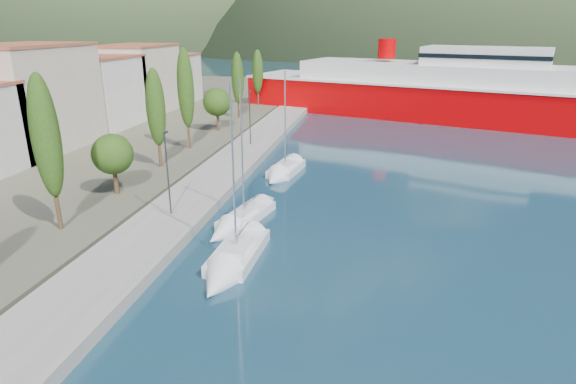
# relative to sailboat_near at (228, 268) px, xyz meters

# --- Properties ---
(ground) EXTENTS (1400.00, 1400.00, 0.00)m
(ground) POSITION_rel_sailboat_near_xyz_m (2.62, 111.13, -0.32)
(ground) COLOR #183A4D
(quay) EXTENTS (5.00, 88.00, 0.80)m
(quay) POSITION_rel_sailboat_near_xyz_m (-6.38, 17.13, 0.08)
(quay) COLOR gray
(quay) RESTS_ON ground
(town_buildings) EXTENTS (9.20, 69.20, 11.30)m
(town_buildings) POSITION_rel_sailboat_near_xyz_m (-29.38, 28.04, 5.25)
(town_buildings) COLOR beige
(town_buildings) RESTS_ON land_strip
(tree_row) EXTENTS (3.61, 66.34, 10.94)m
(tree_row) POSITION_rel_sailboat_near_xyz_m (-12.70, 23.61, 5.45)
(tree_row) COLOR #47301E
(tree_row) RESTS_ON land_strip
(lamp_posts) EXTENTS (0.15, 46.30, 6.06)m
(lamp_posts) POSITION_rel_sailboat_near_xyz_m (-6.38, 5.80, 3.76)
(lamp_posts) COLOR #2D2D33
(lamp_posts) RESTS_ON quay
(sailboat_near) EXTENTS (2.72, 8.40, 11.97)m
(sailboat_near) POSITION_rel_sailboat_near_xyz_m (0.00, 0.00, 0.00)
(sailboat_near) COLOR silver
(sailboat_near) RESTS_ON ground
(sailboat_mid) EXTENTS (3.84, 8.11, 11.29)m
(sailboat_mid) POSITION_rel_sailboat_near_xyz_m (-1.62, 6.36, -0.04)
(sailboat_mid) COLOR silver
(sailboat_mid) RESTS_ON ground
(sailboat_far) EXTENTS (3.33, 7.59, 10.79)m
(sailboat_far) POSITION_rel_sailboat_near_xyz_m (-0.87, 18.98, -0.02)
(sailboat_far) COLOR silver
(sailboat_far) RESTS_ON ground
(ferry) EXTENTS (63.43, 31.78, 12.39)m
(ferry) POSITION_rel_sailboat_near_xyz_m (16.82, 54.46, 3.45)
(ferry) COLOR #BB0003
(ferry) RESTS_ON ground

